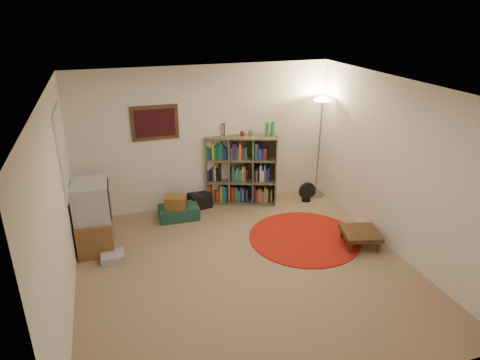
% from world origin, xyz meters
% --- Properties ---
extents(room, '(4.54, 4.54, 2.54)m').
position_xyz_m(room, '(-0.05, 0.05, 1.26)').
color(room, '#866A4E').
rests_on(room, ground).
extents(bookshelf, '(1.32, 0.77, 1.53)m').
position_xyz_m(bookshelf, '(0.60, 2.14, 0.62)').
color(bookshelf, brown).
rests_on(bookshelf, ground).
extents(floor_lamp, '(0.41, 0.41, 1.91)m').
position_xyz_m(floor_lamp, '(2.07, 1.96, 1.58)').
color(floor_lamp, '#9A9B9E').
rests_on(floor_lamp, ground).
extents(floor_fan, '(0.32, 0.18, 0.37)m').
position_xyz_m(floor_fan, '(1.79, 1.77, 0.19)').
color(floor_fan, black).
rests_on(floor_fan, ground).
extents(tv_stand, '(0.54, 0.74, 1.06)m').
position_xyz_m(tv_stand, '(-1.95, 1.26, 0.51)').
color(tv_stand, brown).
rests_on(tv_stand, ground).
extents(dvd_box, '(0.33, 0.28, 0.11)m').
position_xyz_m(dvd_box, '(-1.75, 0.82, 0.05)').
color(dvd_box, '#A3A3A7').
rests_on(dvd_box, ground).
extents(suitcase, '(0.67, 0.44, 0.21)m').
position_xyz_m(suitcase, '(-0.61, 1.83, 0.11)').
color(suitcase, '#153B2E').
rests_on(suitcase, ground).
extents(wicker_basket, '(0.42, 0.35, 0.20)m').
position_xyz_m(wicker_basket, '(-0.65, 1.81, 0.32)').
color(wicker_basket, brown).
rests_on(wicker_basket, suitcase).
extents(duffel_bag, '(0.43, 0.38, 0.26)m').
position_xyz_m(duffel_bag, '(-0.17, 2.15, 0.13)').
color(duffel_bag, black).
rests_on(duffel_bag, ground).
extents(red_rug, '(1.74, 1.74, 0.02)m').
position_xyz_m(red_rug, '(1.15, 0.55, 0.01)').
color(red_rug, maroon).
rests_on(red_rug, ground).
extents(side_table, '(0.65, 0.65, 0.25)m').
position_xyz_m(side_table, '(1.85, 0.08, 0.21)').
color(side_table, '#392514').
rests_on(side_table, ground).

